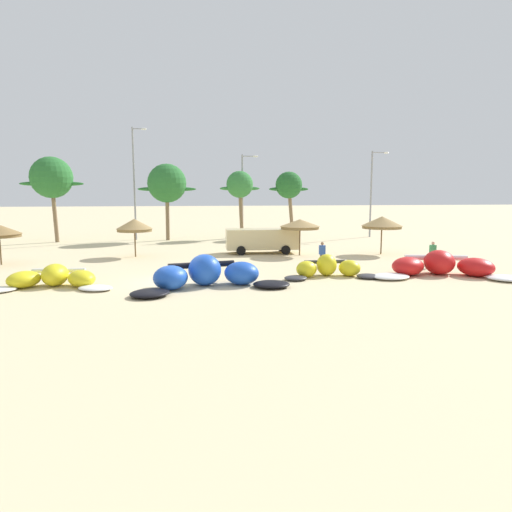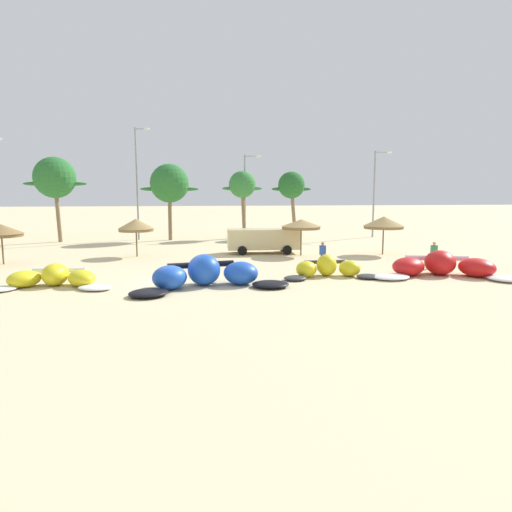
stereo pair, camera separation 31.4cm
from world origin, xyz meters
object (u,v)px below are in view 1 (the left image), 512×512
object	(u,v)px
beach_umbrella_outermost	(382,222)
lamppost_west_center	(135,179)
palm_center_right	(289,186)
palm_left_of_gap	(167,184)
kite_right_of_center	(441,266)
person_by_umbrellas	(433,255)
person_near_kites	(322,255)
palm_center_left	(240,185)
kite_left_of_center	(207,275)
beach_umbrella_near_palms	(300,224)
palm_left	(51,178)
lamppost_east	(373,189)
lamppost_east_center	(244,191)
parked_van	(260,239)
beach_umbrella_middle	(134,225)
kite_center	(328,268)
kite_left	(53,279)

from	to	relation	value
beach_umbrella_outermost	lamppost_west_center	size ratio (longest dim) A/B	0.28
beach_umbrella_outermost	palm_center_right	bearing A→B (deg)	106.31
palm_left_of_gap	kite_right_of_center	bearing A→B (deg)	-53.53
beach_umbrella_outermost	person_by_umbrellas	size ratio (longest dim) A/B	1.86
person_near_kites	palm_center_left	size ratio (longest dim) A/B	0.24
kite_left_of_center	kite_right_of_center	bearing A→B (deg)	5.50
beach_umbrella_near_palms	palm_center_right	xyz separation A→B (m)	(2.11, 13.75, 2.91)
person_by_umbrellas	palm_left_of_gap	world-z (taller)	palm_left_of_gap
palm_left	lamppost_west_center	xyz separation A→B (m)	(7.27, 1.21, -0.02)
lamppost_east	lamppost_east_center	bearing A→B (deg)	174.77
palm_center_left	parked_van	bearing A→B (deg)	-88.78
kite_left_of_center	palm_left_of_gap	bearing A→B (deg)	97.24
palm_center_left	lamppost_west_center	distance (m)	10.14
palm_center_left	person_by_umbrellas	bearing A→B (deg)	-64.42
parked_van	person_by_umbrellas	bearing A→B (deg)	-41.07
beach_umbrella_middle	lamppost_west_center	world-z (taller)	lamppost_west_center
kite_right_of_center	person_by_umbrellas	distance (m)	2.72
kite_left_of_center	person_near_kites	xyz separation A→B (m)	(7.12, 4.56, 0.23)
person_by_umbrellas	palm_left	distance (m)	33.19
beach_umbrella_near_palms	lamppost_west_center	xyz separation A→B (m)	(-13.04, 13.16, 3.55)
lamppost_east	lamppost_west_center	bearing A→B (deg)	178.92
beach_umbrella_near_palms	kite_center	bearing A→B (deg)	-92.95
kite_left	lamppost_east_center	distance (m)	26.63
person_near_kites	kite_left	bearing A→B (deg)	-166.21
beach_umbrella_near_palms	palm_center_left	xyz separation A→B (m)	(-2.93, 13.59, 2.95)
parked_van	palm_center_left	distance (m)	12.70
palm_left	kite_right_of_center	bearing A→B (deg)	-38.89
palm_center_left	beach_umbrella_near_palms	bearing A→B (deg)	-77.83
kite_left_of_center	kite_right_of_center	world-z (taller)	kite_left_of_center
kite_left	beach_umbrella_middle	world-z (taller)	beach_umbrella_middle
beach_umbrella_middle	lamppost_east_center	world-z (taller)	lamppost_east_center
palm_left_of_gap	lamppost_west_center	xyz separation A→B (m)	(-3.02, 0.82, 0.46)
lamppost_east	palm_center_right	bearing A→B (deg)	173.04
beach_umbrella_outermost	lamppost_east	bearing A→B (deg)	71.06
beach_umbrella_outermost	kite_left	bearing A→B (deg)	-155.97
beach_umbrella_near_palms	person_by_umbrellas	xyz separation A→B (m)	(6.74, -6.60, -1.47)
lamppost_west_center	lamppost_east	size ratio (longest dim) A/B	1.22
palm_left_of_gap	lamppost_west_center	distance (m)	3.16
beach_umbrella_outermost	beach_umbrella_middle	bearing A→B (deg)	176.43
kite_left_of_center	person_near_kites	distance (m)	8.46
palm_left	lamppost_east_center	xyz separation A→B (m)	(17.82, 1.96, -1.19)
parked_van	palm_center_right	bearing A→B (deg)	68.52
lamppost_east_center	person_by_umbrellas	bearing A→B (deg)	-65.78
kite_left	kite_center	xyz separation A→B (m)	(14.13, 0.88, 0.04)
kite_right_of_center	lamppost_east	world-z (taller)	lamppost_east
kite_left_of_center	palm_center_left	distance (m)	24.82
kite_center	palm_left_of_gap	distance (m)	23.51
kite_center	lamppost_west_center	distance (m)	25.68
kite_left	parked_van	bearing A→B (deg)	42.84
beach_umbrella_outermost	palm_left	world-z (taller)	palm_left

